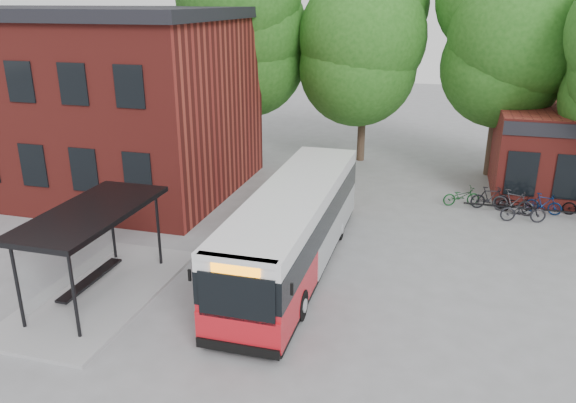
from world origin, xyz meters
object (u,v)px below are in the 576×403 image
(bicycle_0, at_px, (461,196))
(bicycle_4, at_px, (516,205))
(bicycle_1, at_px, (490,198))
(bicycle_3, at_px, (513,202))
(bus_shelter, at_px, (95,253))
(city_bus, at_px, (294,229))
(bicycle_2, at_px, (523,211))
(bicycle_5, at_px, (544,204))

(bicycle_0, bearing_deg, bicycle_4, -120.82)
(bicycle_0, xyz_separation_m, bicycle_4, (2.30, -0.41, -0.04))
(bicycle_1, distance_m, bicycle_4, 1.13)
(bicycle_1, xyz_separation_m, bicycle_3, (0.94, -0.36, 0.02))
(bus_shelter, distance_m, bicycle_1, 16.90)
(city_bus, relative_size, bicycle_1, 6.73)
(bicycle_0, xyz_separation_m, bicycle_3, (2.16, -0.45, 0.09))
(city_bus, bearing_deg, bicycle_2, 39.25)
(bus_shelter, relative_size, bicycle_1, 4.15)
(bicycle_5, bearing_deg, bicycle_3, 117.26)
(bicycle_0, relative_size, bicycle_4, 1.10)
(bicycle_3, bearing_deg, bicycle_1, 90.21)
(bicycle_2, bearing_deg, bicycle_4, 2.18)
(bicycle_1, distance_m, bicycle_5, 2.22)
(bus_shelter, height_order, bicycle_3, bus_shelter)
(city_bus, bearing_deg, bicycle_0, 54.85)
(bicycle_2, bearing_deg, bicycle_3, 10.27)
(bicycle_4, bearing_deg, bicycle_1, 96.21)
(city_bus, height_order, bicycle_4, city_bus)
(bicycle_0, bearing_deg, city_bus, 124.20)
(city_bus, xyz_separation_m, bicycle_0, (5.67, 8.06, -1.00))
(city_bus, bearing_deg, bicycle_3, 44.17)
(bicycle_1, bearing_deg, bicycle_4, -118.09)
(city_bus, distance_m, bicycle_0, 9.90)
(bus_shelter, distance_m, bicycle_2, 17.01)
(bicycle_1, distance_m, bicycle_2, 1.81)
(city_bus, relative_size, bicycle_3, 6.43)
(city_bus, relative_size, bicycle_4, 7.47)
(bicycle_2, height_order, bicycle_5, bicycle_2)
(city_bus, bearing_deg, bicycle_4, 43.81)
(bicycle_2, xyz_separation_m, bicycle_3, (-0.31, 0.95, 0.05))
(city_bus, distance_m, bicycle_4, 11.09)
(bicycle_0, distance_m, bicycle_3, 2.21)
(bicycle_3, bearing_deg, bicycle_5, -54.44)
(bicycle_5, bearing_deg, bicycle_2, 155.73)
(bicycle_4, bearing_deg, bicycle_0, 102.73)
(city_bus, relative_size, bicycle_0, 6.77)
(city_bus, distance_m, bicycle_5, 12.13)
(bicycle_4, bearing_deg, city_bus, 156.70)
(bicycle_3, relative_size, bicycle_5, 1.16)
(bicycle_0, height_order, bicycle_4, bicycle_0)
(bus_shelter, xyz_separation_m, city_bus, (5.41, 3.59, -0.01))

